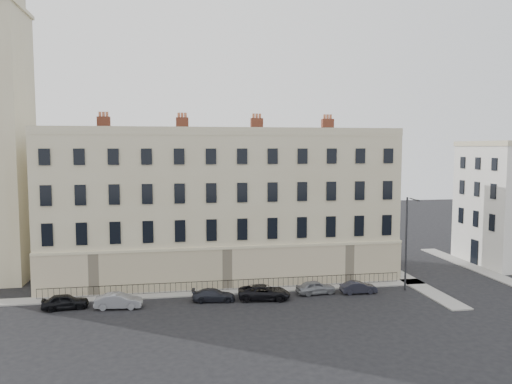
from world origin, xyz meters
TOP-DOWN VIEW (x-y plane):
  - ground at (0.00, 0.00)m, footprint 160.00×160.00m
  - terrace at (-5.97, 11.97)m, footprint 36.22×12.22m
  - pavement_terrace at (-10.00, 5.00)m, footprint 48.00×2.00m
  - pavement_east_return at (13.00, 8.00)m, footprint 2.00×24.00m
  - pavement_adjacent at (23.00, 10.00)m, footprint 2.00×20.00m
  - railings at (-6.00, 5.40)m, footprint 35.00×0.04m
  - car_a at (-20.43, 2.38)m, footprint 4.00×1.98m
  - car_b at (-15.92, 1.76)m, footprint 4.10×1.72m
  - car_c at (-7.66, 2.33)m, footprint 4.02×1.93m
  - car_d at (-3.06, 2.08)m, footprint 5.04×2.86m
  - car_e at (2.06, 2.88)m, footprint 3.89×1.90m
  - car_f at (6.14, 2.40)m, footprint 3.47×1.23m
  - streetlamp at (11.02, 2.49)m, footprint 0.52×1.96m

SIDE VIEW (x-z plane):
  - ground at x=0.00m, z-range 0.00..0.00m
  - pavement_terrace at x=-10.00m, z-range 0.00..0.12m
  - pavement_east_return at x=13.00m, z-range 0.00..0.12m
  - pavement_adjacent at x=23.00m, z-range 0.00..0.12m
  - railings at x=-6.00m, z-range 0.07..1.03m
  - car_c at x=-7.66m, z-range 0.00..1.13m
  - car_f at x=6.14m, z-range 0.00..1.14m
  - car_e at x=2.06m, z-range 0.00..1.28m
  - car_a at x=-20.43m, z-range 0.00..1.31m
  - car_b at x=-15.92m, z-range 0.00..1.32m
  - car_d at x=-3.06m, z-range 0.00..1.33m
  - streetlamp at x=11.02m, z-range 0.49..9.61m
  - terrace at x=-5.97m, z-range -1.00..16.00m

